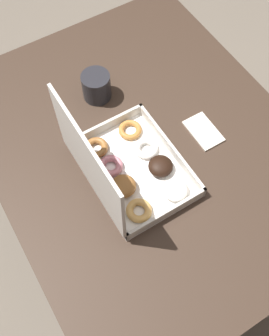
{
  "coord_description": "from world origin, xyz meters",
  "views": [
    {
      "loc": [
        -0.47,
        0.32,
        1.64
      ],
      "look_at": [
        -0.05,
        0.07,
        0.73
      ],
      "focal_mm": 42.0,
      "sensor_mm": 36.0,
      "label": 1
    }
  ],
  "objects": [
    {
      "name": "ground_plane",
      "position": [
        0.0,
        0.0,
        0.0
      ],
      "size": [
        8.0,
        8.0,
        0.0
      ],
      "primitive_type": "plane",
      "color": "#6B6054"
    },
    {
      "name": "dining_table",
      "position": [
        0.0,
        0.0,
        0.61
      ],
      "size": [
        1.04,
        0.82,
        0.71
      ],
      "color": "#38281E",
      "rests_on": "ground_plane"
    },
    {
      "name": "donut_box",
      "position": [
        -0.06,
        0.1,
        0.77
      ],
      "size": [
        0.31,
        0.24,
        0.27
      ],
      "color": "white",
      "rests_on": "dining_table"
    },
    {
      "name": "coffee_mug",
      "position": [
        0.22,
        0.03,
        0.76
      ],
      "size": [
        0.08,
        0.08,
        0.08
      ],
      "color": "#232328",
      "rests_on": "dining_table"
    },
    {
      "name": "paper_napkin",
      "position": [
        -0.05,
        -0.16,
        0.72
      ],
      "size": [
        0.11,
        0.07,
        0.01
      ],
      "color": "silver",
      "rests_on": "dining_table"
    }
  ]
}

